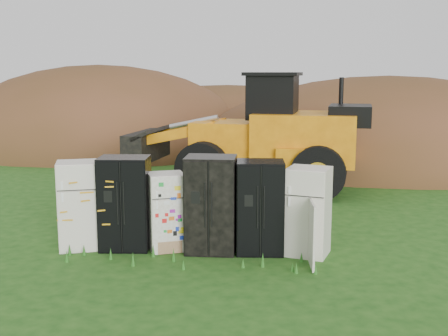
% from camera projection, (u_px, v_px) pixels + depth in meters
% --- Properties ---
extents(ground, '(120.00, 120.00, 0.00)m').
position_uv_depth(ground, '(197.00, 250.00, 11.65)').
color(ground, '#1A4913').
rests_on(ground, ground).
extents(fridge_leftmost, '(1.01, 0.99, 1.83)m').
position_uv_depth(fridge_leftmost, '(78.00, 205.00, 11.69)').
color(fridge_leftmost, silver).
rests_on(fridge_leftmost, ground).
extents(fridge_black_side, '(1.06, 0.86, 1.93)m').
position_uv_depth(fridge_black_side, '(125.00, 203.00, 11.65)').
color(fridge_black_side, black).
rests_on(fridge_black_side, ground).
extents(fridge_sticker, '(0.90, 0.87, 1.61)m').
position_uv_depth(fridge_sticker, '(167.00, 212.00, 11.60)').
color(fridge_sticker, white).
rests_on(fridge_sticker, ground).
extents(fridge_dark_mid, '(1.01, 0.83, 1.98)m').
position_uv_depth(fridge_dark_mid, '(211.00, 204.00, 11.44)').
color(fridge_dark_mid, black).
rests_on(fridge_dark_mid, ground).
extents(fridge_black_right, '(0.99, 0.84, 1.89)m').
position_uv_depth(fridge_black_right, '(260.00, 207.00, 11.40)').
color(fridge_black_right, black).
rests_on(fridge_black_right, ground).
extents(fridge_open_door, '(0.99, 0.95, 1.78)m').
position_uv_depth(fridge_open_door, '(308.00, 211.00, 11.26)').
color(fridge_open_door, silver).
rests_on(fridge_open_door, ground).
extents(wheel_loader, '(7.90, 4.12, 3.64)m').
position_uv_depth(wheel_loader, '(243.00, 131.00, 17.62)').
color(wheel_loader, orange).
rests_on(wheel_loader, ground).
extents(dirt_mound_right, '(16.23, 11.91, 7.02)m').
position_uv_depth(dirt_mound_right, '(385.00, 160.00, 23.43)').
color(dirt_mound_right, '#4C3318').
rests_on(dirt_mound_right, ground).
extents(dirt_mound_left, '(15.00, 11.25, 7.98)m').
position_uv_depth(dirt_mound_left, '(101.00, 148.00, 27.10)').
color(dirt_mound_left, '#4C3318').
rests_on(dirt_mound_left, ground).
extents(dirt_mound_back, '(17.68, 11.79, 5.97)m').
position_uv_depth(dirt_mound_back, '(227.00, 142.00, 29.75)').
color(dirt_mound_back, '#4C3318').
rests_on(dirt_mound_back, ground).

